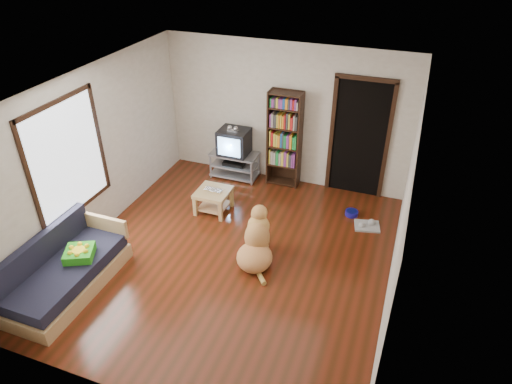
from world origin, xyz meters
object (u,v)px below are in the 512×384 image
(dog_bowl, at_px, (352,213))
(tv_stand, at_px, (235,164))
(dog, at_px, (256,243))
(grey_rag, at_px, (367,226))
(bookshelf, at_px, (285,134))
(crt_tv, at_px, (235,141))
(green_cushion, at_px, (79,253))
(laptop, at_px, (212,191))
(sofa, at_px, (66,273))
(coffee_table, at_px, (213,197))

(dog_bowl, xyz_separation_m, tv_stand, (-2.37, 0.55, 0.23))
(tv_stand, relative_size, dog, 0.93)
(grey_rag, distance_m, bookshelf, 2.17)
(dog_bowl, xyz_separation_m, crt_tv, (-2.37, 0.57, 0.70))
(grey_rag, xyz_separation_m, tv_stand, (-2.67, 0.80, 0.25))
(green_cushion, bearing_deg, crt_tv, 50.35)
(dog_bowl, height_order, dog, dog)
(laptop, bearing_deg, dog, -35.79)
(crt_tv, bearing_deg, dog_bowl, -13.44)
(grey_rag, height_order, dog, dog)
(sofa, bearing_deg, green_cushion, 57.95)
(tv_stand, distance_m, coffee_table, 1.23)
(coffee_table, bearing_deg, dog_bowl, 16.85)
(green_cushion, relative_size, grey_rag, 0.92)
(green_cushion, bearing_deg, dog_bowl, 16.03)
(green_cushion, bearing_deg, bookshelf, 37.13)
(laptop, height_order, dog, dog)
(green_cushion, distance_m, dog, 2.45)
(dog_bowl, height_order, crt_tv, crt_tv)
(crt_tv, bearing_deg, coffee_table, -84.75)
(bookshelf, xyz_separation_m, sofa, (-1.92, -3.72, -0.74))
(crt_tv, distance_m, coffee_table, 1.34)
(green_cushion, relative_size, dog_bowl, 1.68)
(bookshelf, bearing_deg, sofa, -117.32)
(tv_stand, relative_size, crt_tv, 1.55)
(dog, bearing_deg, tv_stand, 119.69)
(green_cushion, xyz_separation_m, sofa, (-0.12, -0.20, -0.22))
(bookshelf, relative_size, sofa, 1.00)
(crt_tv, xyz_separation_m, dog, (1.25, -2.21, -0.44))
(crt_tv, xyz_separation_m, sofa, (-0.97, -3.65, -0.48))
(laptop, height_order, bookshelf, bookshelf)
(crt_tv, bearing_deg, grey_rag, -17.00)
(grey_rag, bearing_deg, tv_stand, 163.43)
(bookshelf, distance_m, sofa, 4.26)
(crt_tv, bearing_deg, green_cushion, -103.82)
(green_cushion, height_order, coffee_table, green_cushion)
(tv_stand, distance_m, crt_tv, 0.47)
(green_cushion, distance_m, tv_stand, 3.54)
(green_cushion, xyz_separation_m, tv_stand, (0.85, 3.43, -0.21))
(coffee_table, bearing_deg, tv_stand, 95.34)
(laptop, xyz_separation_m, dog, (1.13, -0.93, -0.11))
(laptop, relative_size, coffee_table, 0.57)
(crt_tv, bearing_deg, tv_stand, -90.00)
(grey_rag, height_order, sofa, sofa)
(green_cushion, height_order, dog, dog)
(laptop, bearing_deg, bookshelf, 61.94)
(green_cushion, relative_size, laptop, 1.18)
(green_cushion, height_order, laptop, green_cushion)
(coffee_table, bearing_deg, bookshelf, 57.74)
(coffee_table, bearing_deg, crt_tv, 95.25)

